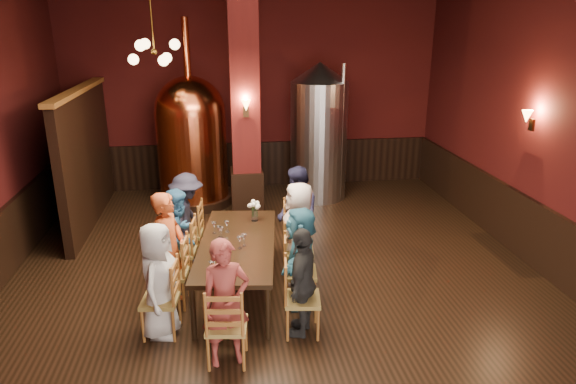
{
  "coord_description": "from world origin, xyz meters",
  "views": [
    {
      "loc": [
        -0.75,
        -6.27,
        3.64
      ],
      "look_at": [
        0.12,
        0.2,
        1.42
      ],
      "focal_mm": 32.0,
      "sensor_mm": 36.0,
      "label": 1
    }
  ],
  "objects": [
    {
      "name": "wine_glass_5",
      "position": [
        -0.56,
        -0.05,
        0.83
      ],
      "size": [
        0.07,
        0.07,
        0.17
      ],
      "primitive_type": null,
      "color": "white",
      "rests_on": "dining_table"
    },
    {
      "name": "wine_glass_8",
      "position": [
        -0.88,
        -0.27,
        0.83
      ],
      "size": [
        0.07,
        0.07,
        0.17
      ],
      "primitive_type": null,
      "color": "white",
      "rests_on": "dining_table"
    },
    {
      "name": "wine_glass_3",
      "position": [
        -0.92,
        -0.73,
        0.83
      ],
      "size": [
        0.07,
        0.07,
        0.17
      ],
      "primitive_type": null,
      "color": "white",
      "rests_on": "dining_table"
    },
    {
      "name": "copper_kettle",
      "position": [
        -1.32,
        3.97,
        1.34
      ],
      "size": [
        1.55,
        1.55,
        3.67
      ],
      "rotation": [
        0.0,
        0.0,
        -0.06
      ],
      "color": "black",
      "rests_on": "ground"
    },
    {
      "name": "rose_vase",
      "position": [
        -0.29,
        0.9,
        0.96
      ],
      "size": [
        0.19,
        0.19,
        0.33
      ],
      "color": "white",
      "rests_on": "dining_table"
    },
    {
      "name": "chair_0",
      "position": [
        -1.55,
        -0.73,
        0.46
      ],
      "size": [
        0.51,
        0.51,
        0.92
      ],
      "primitive_type": null,
      "rotation": [
        0.0,
        0.0,
        -1.69
      ],
      "color": "#9C5D27",
      "rests_on": "ground"
    },
    {
      "name": "chair_5",
      "position": [
        0.22,
        -0.27,
        0.46
      ],
      "size": [
        0.51,
        0.51,
        0.92
      ],
      "primitive_type": null,
      "rotation": [
        0.0,
        0.0,
        1.45
      ],
      "color": "#9C5D27",
      "rests_on": "ground"
    },
    {
      "name": "wainscot_back",
      "position": [
        0.0,
        4.96,
        0.5
      ],
      "size": [
        7.9,
        0.08,
        1.0
      ],
      "primitive_type": "cube",
      "color": "black",
      "rests_on": "ground"
    },
    {
      "name": "sconce_column",
      "position": [
        -0.3,
        2.5,
        2.2
      ],
      "size": [
        0.2,
        0.2,
        0.36
      ],
      "primitive_type": null,
      "rotation": [
        0.0,
        0.0,
        3.14
      ],
      "color": "black",
      "rests_on": "column"
    },
    {
      "name": "person_2",
      "position": [
        -1.39,
        0.59,
        0.7
      ],
      "size": [
        0.53,
        0.75,
        1.4
      ],
      "primitive_type": "imported",
      "rotation": [
        0.0,
        0.0,
        1.26
      ],
      "color": "#295C8B",
      "rests_on": "ground"
    },
    {
      "name": "person_1",
      "position": [
        -1.47,
        -0.07,
        0.79
      ],
      "size": [
        0.54,
        0.66,
        1.58
      ],
      "primitive_type": "imported",
      "rotation": [
        0.0,
        0.0,
        1.26
      ],
      "color": "#B1461E",
      "rests_on": "ground"
    },
    {
      "name": "person_5",
      "position": [
        0.22,
        -0.27,
        0.69
      ],
      "size": [
        0.67,
        1.33,
        1.37
      ],
      "primitive_type": "imported",
      "rotation": [
        0.0,
        0.0,
        4.5
      ],
      "color": "#2D6B87",
      "rests_on": "ground"
    },
    {
      "name": "chair_6",
      "position": [
        0.3,
        0.38,
        0.46
      ],
      "size": [
        0.51,
        0.51,
        0.92
      ],
      "primitive_type": null,
      "rotation": [
        0.0,
        0.0,
        1.45
      ],
      "color": "#9C5D27",
      "rests_on": "ground"
    },
    {
      "name": "wainscot_right",
      "position": [
        3.96,
        0.0,
        0.5
      ],
      "size": [
        0.08,
        9.9,
        1.0
      ],
      "primitive_type": "cube",
      "color": "black",
      "rests_on": "ground"
    },
    {
      "name": "person_8",
      "position": [
        -0.77,
        -1.38,
        0.73
      ],
      "size": [
        0.59,
        0.44,
        1.46
      ],
      "primitive_type": "imported",
      "rotation": [
        0.0,
        0.0,
        6.47
      ],
      "color": "maroon",
      "rests_on": "ground"
    },
    {
      "name": "chair_7",
      "position": [
        0.38,
        1.05,
        0.46
      ],
      "size": [
        0.51,
        0.51,
        0.92
      ],
      "primitive_type": null,
      "rotation": [
        0.0,
        0.0,
        1.45
      ],
      "color": "#9C5D27",
      "rests_on": "ground"
    },
    {
      "name": "wine_glass_7",
      "position": [
        -0.83,
        0.35,
        0.83
      ],
      "size": [
        0.07,
        0.07,
        0.17
      ],
      "primitive_type": null,
      "color": "white",
      "rests_on": "dining_table"
    },
    {
      "name": "person_7",
      "position": [
        0.38,
        1.05,
        0.76
      ],
      "size": [
        0.5,
        0.79,
        1.51
      ],
      "primitive_type": "imported",
      "rotation": [
        0.0,
        0.0,
        4.92
      ],
      "color": "#1C1C38",
      "rests_on": "ground"
    },
    {
      "name": "person_6",
      "position": [
        0.3,
        0.38,
        0.74
      ],
      "size": [
        0.51,
        0.75,
        1.49
      ],
      "primitive_type": "imported",
      "rotation": [
        0.0,
        0.0,
        4.76
      ],
      "color": "silver",
      "rests_on": "ground"
    },
    {
      "name": "chair_4",
      "position": [
        0.14,
        -0.94,
        0.46
      ],
      "size": [
        0.51,
        0.51,
        0.92
      ],
      "primitive_type": null,
      "rotation": [
        0.0,
        0.0,
        1.45
      ],
      "color": "#9C5D27",
      "rests_on": "ground"
    },
    {
      "name": "person_4",
      "position": [
        0.14,
        -0.94,
        0.68
      ],
      "size": [
        0.63,
        0.87,
        1.37
      ],
      "primitive_type": "imported",
      "rotation": [
        0.0,
        0.0,
        4.3
      ],
      "color": "black",
      "rests_on": "ground"
    },
    {
      "name": "chair_1",
      "position": [
        -1.47,
        -0.07,
        0.46
      ],
      "size": [
        0.51,
        0.51,
        0.92
      ],
      "primitive_type": null,
      "rotation": [
        0.0,
        0.0,
        -1.69
      ],
      "color": "#9C5D27",
      "rests_on": "ground"
    },
    {
      "name": "partition",
      "position": [
        -3.2,
        3.2,
        1.2
      ],
      "size": [
        0.22,
        3.5,
        2.4
      ],
      "primitive_type": "cube",
      "color": "black",
      "rests_on": "ground"
    },
    {
      "name": "pendant_cluster",
      "position": [
        -1.8,
        2.9,
        3.1
      ],
      "size": [
        0.9,
        0.9,
        1.7
      ],
      "primitive_type": null,
      "color": "#A57226",
      "rests_on": "room"
    },
    {
      "name": "wine_glass_6",
      "position": [
        -0.89,
        0.5,
        0.83
      ],
      "size": [
        0.07,
        0.07,
        0.17
      ],
      "primitive_type": null,
      "color": "white",
      "rests_on": "dining_table"
    },
    {
      "name": "wine_glass_0",
      "position": [
        -0.5,
        0.02,
        0.83
      ],
      "size": [
        0.07,
        0.07,
        0.17
      ],
      "primitive_type": null,
      "color": "white",
      "rests_on": "dining_table"
    },
    {
      "name": "chair_8",
      "position": [
        -0.77,
        -1.38,
        0.46
      ],
      "size": [
        0.51,
        0.51,
        0.92
      ],
      "primitive_type": null,
      "rotation": [
        0.0,
        0.0,
        3.02
      ],
      "color": "#9C5D27",
      "rests_on": "ground"
    },
    {
      "name": "dining_table",
      "position": [
        -0.59,
        0.16,
        0.69
      ],
      "size": [
        1.28,
        2.5,
        0.75
      ],
      "rotation": [
        0.0,
        0.0,
        -0.12
      ],
      "color": "black",
      "rests_on": "ground"
    },
    {
      "name": "person_0",
      "position": [
        -1.55,
        -0.73,
        0.72
      ],
      "size": [
        0.6,
        0.78,
        1.43
      ],
      "primitive_type": "imported",
      "rotation": [
        0.0,
        0.0,
        1.34
      ],
      "color": "silver",
      "rests_on": "ground"
    },
    {
      "name": "steel_vessel",
      "position": [
        1.27,
        3.99,
        1.41
      ],
      "size": [
        1.55,
        1.55,
        2.82
      ],
      "rotation": [
        0.0,
        0.0,
        0.43
      ],
      "color": "#B2B2B7",
      "rests_on": "ground"
    },
    {
      "name": "person_3",
      "position": [
        -1.31,
        1.25,
        0.71
      ],
      "size": [
        0.65,
        0.98,
        1.42
      ],
      "primitive_type": "imported",
      "rotation": [
        0.0,
        0.0,
        1.43
      ],
      "color": "black",
      "rests_on": "ground"
    },
    {
      "name": "chair_3",
      "position": [
        -1.31,
        1.25,
        0.46
      ],
      "size": [
        0.51,
        0.51,
        0.92
      ],
      "primitive_type": null,
      "rotation": [
        0.0,
        0.0,
        -1.69
      ],
      "color": "#9C5D27",
      "rests_on": "ground"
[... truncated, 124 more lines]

